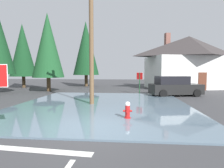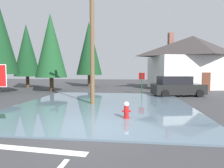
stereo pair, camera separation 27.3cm
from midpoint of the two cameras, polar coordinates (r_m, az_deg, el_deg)
ground_plane at (r=7.47m, az=-7.67°, el=-13.54°), size 80.00×80.00×0.10m
flood_puddle at (r=12.03m, az=-3.57°, el=-6.32°), size 10.69×12.12×0.07m
lane_stop_bar at (r=5.91m, az=-22.46°, el=-18.09°), size 3.08×0.54×0.01m
fire_hydrant at (r=8.57m, az=3.79°, el=-8.07°), size 0.41×0.35×0.82m
utility_pole at (r=12.31m, az=-6.93°, el=15.04°), size 1.60×0.28×8.75m
stop_sign_far at (r=17.79m, az=7.91°, el=1.56°), size 0.58×0.36×2.03m
house at (r=25.61m, az=21.85°, el=6.38°), size 11.54×8.54×6.98m
parked_car at (r=17.35m, az=17.90°, el=-0.70°), size 4.64×2.76×1.72m
pine_tree_tall_left at (r=21.41m, az=-19.19°, el=10.97°), size 3.30×3.30×8.25m
pine_tree_mid_left at (r=27.11m, az=-25.64°, el=9.21°), size 3.27×3.27×8.18m
pine_tree_short_left at (r=26.83m, az=-8.19°, el=10.61°), size 3.58×3.58×8.96m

